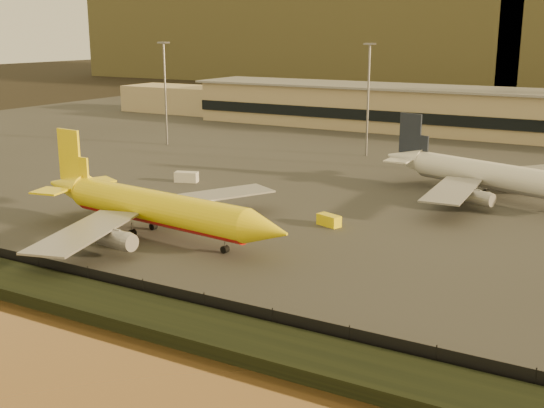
{
  "coord_description": "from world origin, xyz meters",
  "views": [
    {
      "loc": [
        48.0,
        -65.73,
        28.41
      ],
      "look_at": [
        3.7,
        12.0,
        5.51
      ],
      "focal_mm": 45.0,
      "sensor_mm": 36.0,
      "label": 1
    }
  ],
  "objects": [
    {
      "name": "perimeter_fence",
      "position": [
        0.0,
        -13.0,
        1.3
      ],
      "size": [
        300.0,
        0.05,
        2.2
      ],
      "primitive_type": "cube",
      "color": "black",
      "rests_on": "tarmac"
    },
    {
      "name": "apron_light_masts",
      "position": [
        15.0,
        75.0,
        15.7
      ],
      "size": [
        152.2,
        12.2,
        25.4
      ],
      "color": "slate",
      "rests_on": "tarmac"
    },
    {
      "name": "dhl_cargo_jet",
      "position": [
        -11.9,
        6.05,
        4.27
      ],
      "size": [
        45.68,
        44.46,
        13.64
      ],
      "rotation": [
        0.0,
        0.0,
        -0.11
      ],
      "color": "yellow",
      "rests_on": "tarmac"
    },
    {
      "name": "distant_hills",
      "position": [
        -20.74,
        340.0,
        31.39
      ],
      "size": [
        470.0,
        160.0,
        70.0
      ],
      "color": "brown",
      "rests_on": "ground"
    },
    {
      "name": "ground",
      "position": [
        0.0,
        0.0,
        0.0
      ],
      "size": [
        900.0,
        900.0,
        0.0
      ],
      "primitive_type": "plane",
      "color": "black",
      "rests_on": "ground"
    },
    {
      "name": "gse_vehicle_white",
      "position": [
        -29.22,
        36.72,
        1.18
      ],
      "size": [
        4.74,
        3.21,
        1.96
      ],
      "primitive_type": "cube",
      "rotation": [
        0.0,
        0.0,
        0.31
      ],
      "color": "silver",
      "rests_on": "tarmac"
    },
    {
      "name": "white_narrowbody_jet",
      "position": [
        24.54,
        52.03,
        4.11
      ],
      "size": [
        44.38,
        42.13,
        13.1
      ],
      "rotation": [
        0.0,
        0.0,
        -0.33
      ],
      "color": "silver",
      "rests_on": "tarmac"
    },
    {
      "name": "terminal_building",
      "position": [
        -14.52,
        125.55,
        6.25
      ],
      "size": [
        202.0,
        25.0,
        12.6
      ],
      "color": "tan",
      "rests_on": "tarmac"
    },
    {
      "name": "embankment",
      "position": [
        0.0,
        -17.0,
        0.7
      ],
      "size": [
        320.0,
        7.0,
        1.4
      ],
      "primitive_type": "cube",
      "color": "black",
      "rests_on": "ground"
    },
    {
      "name": "gse_vehicle_yellow",
      "position": [
        7.19,
        22.95,
        1.03
      ],
      "size": [
        4.04,
        2.82,
        1.66
      ],
      "primitive_type": "cube",
      "rotation": [
        0.0,
        0.0,
        -0.35
      ],
      "color": "yellow",
      "rests_on": "tarmac"
    },
    {
      "name": "tarmac",
      "position": [
        0.0,
        95.0,
        0.1
      ],
      "size": [
        320.0,
        220.0,
        0.2
      ],
      "primitive_type": "cube",
      "color": "#2D2D2D",
      "rests_on": "ground"
    }
  ]
}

